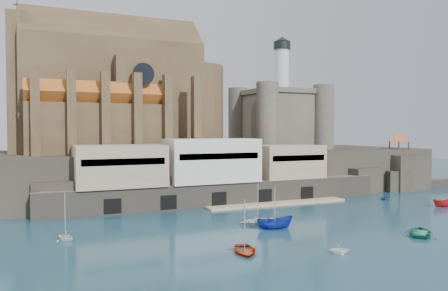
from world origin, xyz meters
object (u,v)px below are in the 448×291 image
boat_0 (245,252)px  church (122,97)px  boat_2 (275,229)px  pavilion (399,138)px  castle_keep (279,116)px  boat_1 (339,253)px

boat_0 → church: bearing=112.4°
boat_2 → pavilion: bearing=-53.3°
church → boat_2: 50.08m
church → castle_keep: bearing=-1.1°
church → boat_0: bearing=-84.7°
church → boat_2: size_ratio=8.30×
castle_keep → boat_0: bearing=-124.6°
church → boat_0: (4.82, -52.01, -22.13)m
boat_1 → boat_2: size_ratio=0.50×
church → boat_0: size_ratio=8.63×
pavilion → boat_1: bearing=-141.3°
castle_keep → boat_1: castle_keep is taller
castle_keep → boat_0: castle_keep is taller
boat_0 → boat_2: size_ratio=0.96×
boat_1 → pavilion: bearing=-31.6°
church → boat_1: size_ratio=16.60×
pavilion → boat_1: 66.52m
boat_0 → castle_keep: bearing=72.5°
church → boat_1: 62.71m
pavilion → boat_1: (-50.95, -40.83, -12.73)m
pavilion → boat_0: bearing=-149.5°
boat_1 → boat_0: bearing=85.4°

